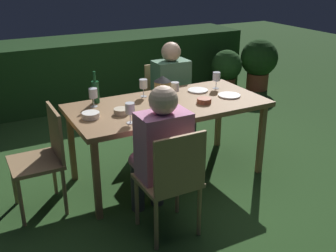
{
  "coord_description": "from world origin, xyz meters",
  "views": [
    {
      "loc": [
        -1.62,
        -3.06,
        1.95
      ],
      "look_at": [
        0.0,
        0.0,
        0.52
      ],
      "focal_mm": 43.16,
      "sensor_mm": 36.0,
      "label": 1
    }
  ],
  "objects_px": {
    "chair_side_right_b": "(165,98)",
    "bowl_bread": "(204,100)",
    "chair_head_near": "(44,155)",
    "potted_plant_by_hedge": "(226,69)",
    "person_in_green": "(174,90)",
    "wine_glass_b": "(216,77)",
    "plate_b": "(158,113)",
    "plate_c": "(198,90)",
    "chair_side_left_a": "(172,179)",
    "wine_glass_c": "(143,85)",
    "lantern_centerpiece": "(163,89)",
    "potted_plant_corner": "(259,61)",
    "plate_a": "(229,95)",
    "bowl_olives": "(121,111)",
    "wine_glass_d": "(130,109)",
    "wine_glass_a": "(93,94)",
    "wine_glass_e": "(175,88)",
    "dining_table": "(168,109)",
    "green_bottle_on_table": "(95,91)",
    "person_in_pink": "(160,149)",
    "bowl_salad": "(91,115)"
  },
  "relations": [
    {
      "from": "wine_glass_c",
      "to": "lantern_centerpiece",
      "type": "bearing_deg",
      "value": -79.0
    },
    {
      "from": "wine_glass_d",
      "to": "bowl_bread",
      "type": "distance_m",
      "value": 0.8
    },
    {
      "from": "person_in_green",
      "to": "plate_c",
      "type": "height_order",
      "value": "person_in_green"
    },
    {
      "from": "dining_table",
      "to": "chair_side_right_b",
      "type": "xyz_separation_m",
      "value": [
        0.4,
        0.82,
        -0.2
      ]
    },
    {
      "from": "person_in_pink",
      "to": "plate_b",
      "type": "height_order",
      "value": "person_in_pink"
    },
    {
      "from": "bowl_olives",
      "to": "potted_plant_by_hedge",
      "type": "bearing_deg",
      "value": 37.67
    },
    {
      "from": "dining_table",
      "to": "wine_glass_e",
      "type": "bearing_deg",
      "value": 28.86
    },
    {
      "from": "lantern_centerpiece",
      "to": "plate_b",
      "type": "height_order",
      "value": "lantern_centerpiece"
    },
    {
      "from": "person_in_green",
      "to": "wine_glass_b",
      "type": "height_order",
      "value": "person_in_green"
    },
    {
      "from": "green_bottle_on_table",
      "to": "plate_a",
      "type": "height_order",
      "value": "green_bottle_on_table"
    },
    {
      "from": "wine_glass_a",
      "to": "wine_glass_e",
      "type": "bearing_deg",
      "value": -13.17
    },
    {
      "from": "wine_glass_a",
      "to": "wine_glass_b",
      "type": "xyz_separation_m",
      "value": [
        1.26,
        -0.05,
        0.0
      ]
    },
    {
      "from": "wine_glass_d",
      "to": "wine_glass_e",
      "type": "bearing_deg",
      "value": 29.88
    },
    {
      "from": "wine_glass_c",
      "to": "plate_a",
      "type": "relative_size",
      "value": 0.79
    },
    {
      "from": "chair_side_left_a",
      "to": "bowl_bread",
      "type": "height_order",
      "value": "chair_side_left_a"
    },
    {
      "from": "bowl_olives",
      "to": "wine_glass_d",
      "type": "bearing_deg",
      "value": -93.54
    },
    {
      "from": "chair_side_left_a",
      "to": "wine_glass_c",
      "type": "height_order",
      "value": "wine_glass_c"
    },
    {
      "from": "wine_glass_c",
      "to": "bowl_salad",
      "type": "height_order",
      "value": "wine_glass_c"
    },
    {
      "from": "plate_b",
      "to": "chair_side_right_b",
      "type": "bearing_deg",
      "value": 59.42
    },
    {
      "from": "plate_b",
      "to": "bowl_olives",
      "type": "xyz_separation_m",
      "value": [
        -0.27,
        0.14,
        0.02
      ]
    },
    {
      "from": "plate_b",
      "to": "plate_c",
      "type": "distance_m",
      "value": 0.75
    },
    {
      "from": "green_bottle_on_table",
      "to": "wine_glass_a",
      "type": "xyz_separation_m",
      "value": [
        -0.05,
        -0.1,
        0.01
      ]
    },
    {
      "from": "plate_a",
      "to": "potted_plant_corner",
      "type": "height_order",
      "value": "potted_plant_corner"
    },
    {
      "from": "chair_side_left_a",
      "to": "wine_glass_d",
      "type": "bearing_deg",
      "value": 99.19
    },
    {
      "from": "chair_side_right_b",
      "to": "lantern_centerpiece",
      "type": "xyz_separation_m",
      "value": [
        -0.46,
        -0.83,
        0.41
      ]
    },
    {
      "from": "lantern_centerpiece",
      "to": "wine_glass_a",
      "type": "height_order",
      "value": "lantern_centerpiece"
    },
    {
      "from": "plate_c",
      "to": "bowl_bread",
      "type": "distance_m",
      "value": 0.36
    },
    {
      "from": "green_bottle_on_table",
      "to": "bowl_bread",
      "type": "bearing_deg",
      "value": -28.67
    },
    {
      "from": "chair_side_right_b",
      "to": "wine_glass_b",
      "type": "distance_m",
      "value": 0.79
    },
    {
      "from": "wine_glass_d",
      "to": "lantern_centerpiece",
      "type": "bearing_deg",
      "value": 32.84
    },
    {
      "from": "plate_b",
      "to": "bowl_olives",
      "type": "relative_size",
      "value": 1.82
    },
    {
      "from": "chair_side_left_a",
      "to": "bowl_bread",
      "type": "distance_m",
      "value": 1.01
    },
    {
      "from": "lantern_centerpiece",
      "to": "wine_glass_b",
      "type": "height_order",
      "value": "lantern_centerpiece"
    },
    {
      "from": "chair_side_right_b",
      "to": "plate_a",
      "type": "bearing_deg",
      "value": -76.99
    },
    {
      "from": "person_in_pink",
      "to": "wine_glass_d",
      "type": "distance_m",
      "value": 0.42
    },
    {
      "from": "plate_c",
      "to": "wine_glass_d",
      "type": "bearing_deg",
      "value": -153.08
    },
    {
      "from": "dining_table",
      "to": "wine_glass_c",
      "type": "height_order",
      "value": "wine_glass_c"
    },
    {
      "from": "chair_side_right_b",
      "to": "potted_plant_corner",
      "type": "relative_size",
      "value": 1.08
    },
    {
      "from": "plate_c",
      "to": "wine_glass_b",
      "type": "bearing_deg",
      "value": -3.03
    },
    {
      "from": "potted_plant_corner",
      "to": "chair_head_near",
      "type": "bearing_deg",
      "value": -153.88
    },
    {
      "from": "wine_glass_a",
      "to": "wine_glass_c",
      "type": "xyz_separation_m",
      "value": [
        0.51,
        0.06,
        0.0
      ]
    },
    {
      "from": "chair_side_left_a",
      "to": "wine_glass_d",
      "type": "xyz_separation_m",
      "value": [
        -0.09,
        0.54,
        0.38
      ]
    },
    {
      "from": "chair_head_near",
      "to": "potted_plant_by_hedge",
      "type": "height_order",
      "value": "chair_head_near"
    },
    {
      "from": "wine_glass_e",
      "to": "bowl_bread",
      "type": "distance_m",
      "value": 0.29
    },
    {
      "from": "chair_head_near",
      "to": "person_in_green",
      "type": "xyz_separation_m",
      "value": [
        1.54,
        0.63,
        0.15
      ]
    },
    {
      "from": "chair_side_right_b",
      "to": "bowl_bread",
      "type": "distance_m",
      "value": 1.01
    },
    {
      "from": "wine_glass_d",
      "to": "bowl_olives",
      "type": "bearing_deg",
      "value": 86.46
    },
    {
      "from": "person_in_green",
      "to": "chair_side_left_a",
      "type": "xyz_separation_m",
      "value": [
        -0.8,
        -1.45,
        -0.15
      ]
    },
    {
      "from": "chair_side_right_b",
      "to": "wine_glass_c",
      "type": "height_order",
      "value": "wine_glass_c"
    },
    {
      "from": "chair_side_left_a",
      "to": "person_in_green",
      "type": "bearing_deg",
      "value": 60.93
    }
  ]
}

